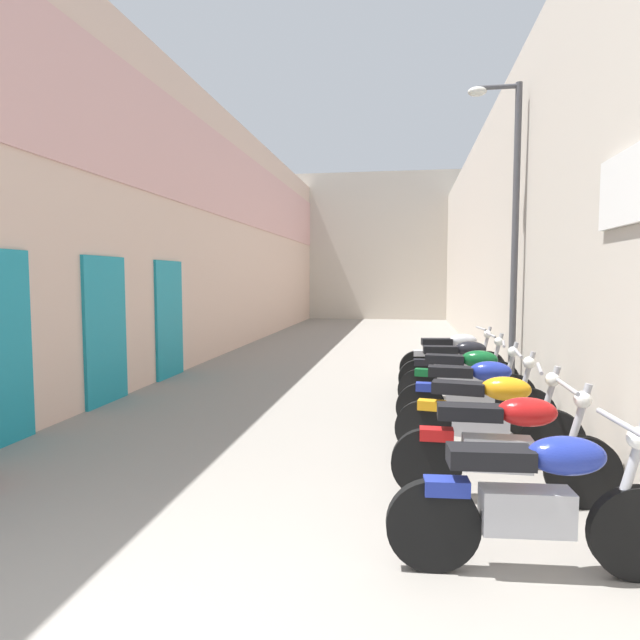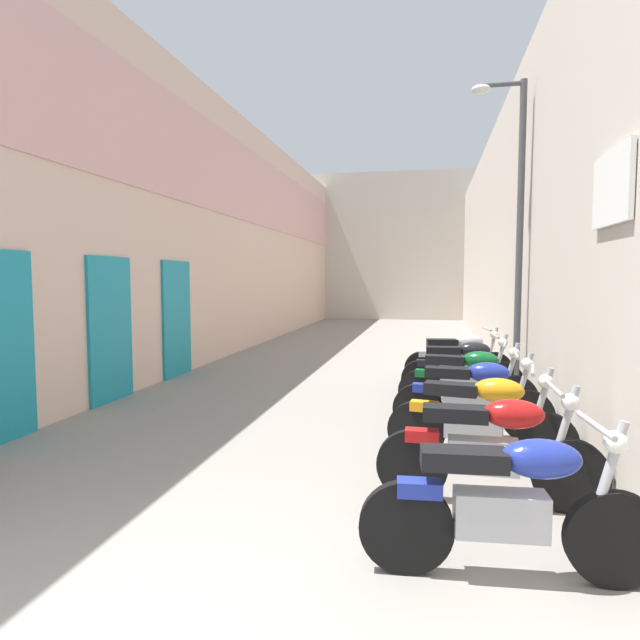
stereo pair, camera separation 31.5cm
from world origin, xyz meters
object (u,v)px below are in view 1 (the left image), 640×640
at_px(motorcycle_fifth, 466,379).
at_px(motorcycle_seventh, 453,357).
at_px(motorcycle_nearest, 536,498).
at_px(street_lamp, 509,218).
at_px(motorcycle_fourth, 475,394).
at_px(motorcycle_sixth, 459,367).
at_px(motorcycle_second, 505,444).
at_px(motorcycle_third, 487,415).

xyz_separation_m(motorcycle_fifth, motorcycle_seventh, (0.00, 2.14, 0.00)).
xyz_separation_m(motorcycle_nearest, street_lamp, (0.70, 5.17, 2.28)).
bearing_deg(motorcycle_fourth, street_lamp, 71.24).
height_order(motorcycle_fifth, motorcycle_sixth, same).
height_order(motorcycle_sixth, street_lamp, street_lamp).
xyz_separation_m(motorcycle_second, motorcycle_fourth, (-0.00, 1.98, 0.00)).
xyz_separation_m(motorcycle_second, motorcycle_seventh, (-0.00, 5.10, 0.00)).
distance_m(motorcycle_fourth, motorcycle_seventh, 3.12).
relative_size(motorcycle_fourth, motorcycle_seventh, 1.00).
relative_size(motorcycle_fourth, motorcycle_sixth, 1.00).
height_order(motorcycle_second, motorcycle_seventh, same).
xyz_separation_m(motorcycle_fourth, motorcycle_sixth, (0.00, 2.03, 0.00)).
distance_m(motorcycle_third, motorcycle_seventh, 4.13).
bearing_deg(motorcycle_third, motorcycle_second, -89.99).
xyz_separation_m(motorcycle_nearest, motorcycle_third, (-0.00, 2.10, 0.00)).
distance_m(motorcycle_second, motorcycle_fifth, 2.96).
relative_size(motorcycle_second, motorcycle_third, 1.01).
bearing_deg(motorcycle_second, motorcycle_fourth, 90.00).
xyz_separation_m(motorcycle_third, motorcycle_sixth, (0.00, 3.03, 0.00)).
bearing_deg(street_lamp, motorcycle_third, -102.88).
bearing_deg(motorcycle_fifth, motorcycle_seventh, 90.00).
bearing_deg(motorcycle_fourth, motorcycle_fifth, 90.00).
distance_m(motorcycle_second, motorcycle_fourth, 1.98).
bearing_deg(motorcycle_sixth, motorcycle_fourth, -90.00).
xyz_separation_m(motorcycle_sixth, street_lamp, (0.70, 0.04, 2.28)).
bearing_deg(motorcycle_fifth, street_lamp, 57.01).
bearing_deg(motorcycle_fifth, motorcycle_third, -90.00).
bearing_deg(motorcycle_fifth, motorcycle_fourth, -90.00).
bearing_deg(motorcycle_third, motorcycle_fourth, 89.99).
relative_size(motorcycle_nearest, motorcycle_sixth, 1.00).
distance_m(motorcycle_nearest, motorcycle_sixth, 5.13).
bearing_deg(motorcycle_third, motorcycle_seventh, 90.00).
distance_m(motorcycle_nearest, motorcycle_third, 2.10).
height_order(motorcycle_fourth, motorcycle_fifth, same).
relative_size(motorcycle_second, motorcycle_sixth, 1.00).
relative_size(motorcycle_third, motorcycle_seventh, 1.00).
relative_size(motorcycle_fourth, street_lamp, 0.39).
bearing_deg(motorcycle_sixth, motorcycle_nearest, -90.00).
distance_m(motorcycle_fifth, motorcycle_sixth, 1.04).
xyz_separation_m(motorcycle_third, motorcycle_fourth, (0.00, 1.00, 0.00)).
xyz_separation_m(motorcycle_fifth, street_lamp, (0.70, 1.08, 2.28)).
bearing_deg(motorcycle_sixth, motorcycle_third, -90.00).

